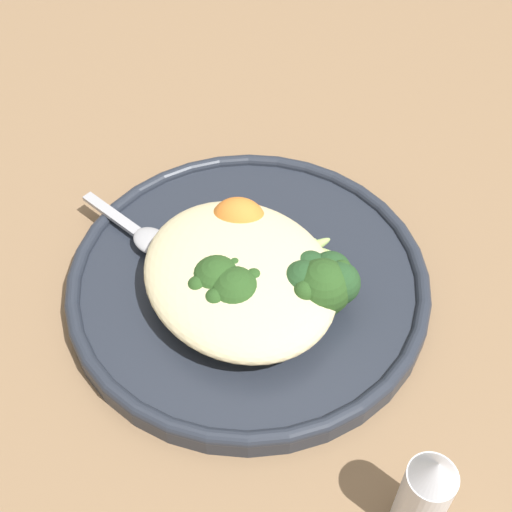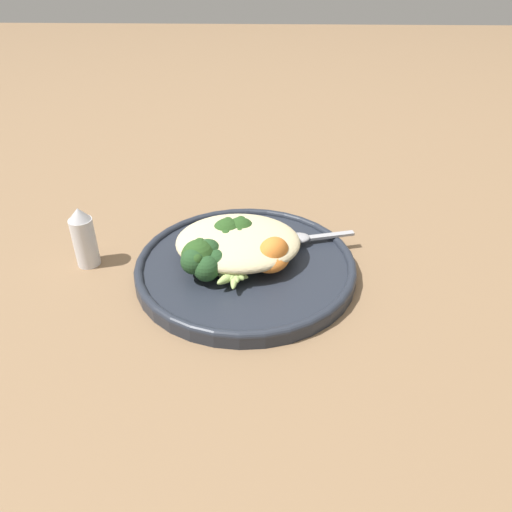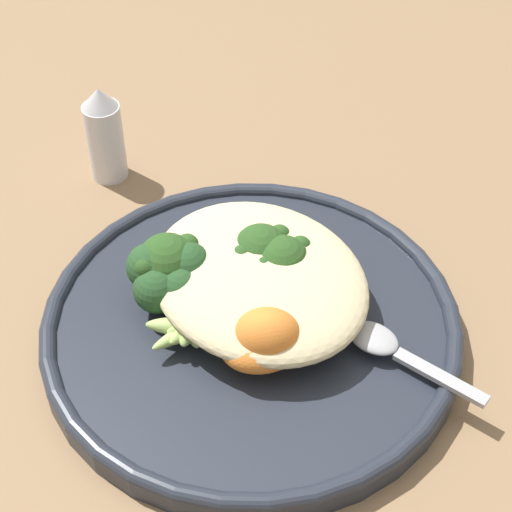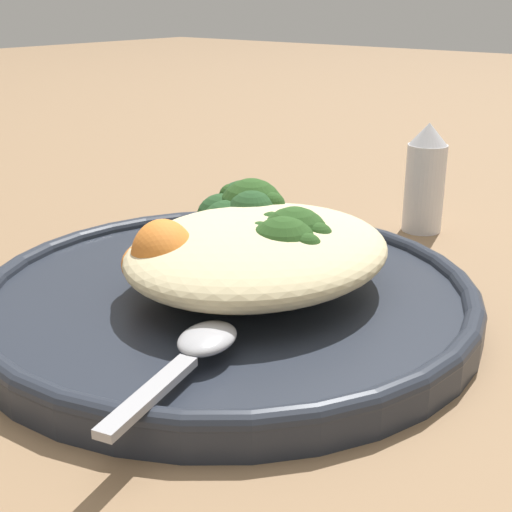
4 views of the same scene
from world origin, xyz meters
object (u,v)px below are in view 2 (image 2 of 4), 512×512
object	(u,v)px
spoon	(305,237)
broccoli_stalk_2	(240,238)
salt_shaker	(84,237)
kale_tuft	(204,260)
broccoli_stalk_5	(201,258)
broccoli_stalk_0	(262,256)
broccoli_stalk_3	(228,240)
sweet_potato_chunk_0	(273,253)
sweet_potato_chunk_1	(271,257)
quinoa_mound	(238,242)
broccoli_stalk_1	(247,252)
plate	(246,266)
broccoli_stalk_4	(211,251)

from	to	relation	value
spoon	broccoli_stalk_2	bearing A→B (deg)	-177.47
broccoli_stalk_2	salt_shaker	world-z (taller)	salt_shaker
kale_tuft	broccoli_stalk_5	bearing A→B (deg)	147.63
broccoli_stalk_0	broccoli_stalk_3	distance (m)	0.05
sweet_potato_chunk_0	sweet_potato_chunk_1	size ratio (longest dim) A/B	0.74
quinoa_mound	broccoli_stalk_3	world-z (taller)	broccoli_stalk_3
quinoa_mound	sweet_potato_chunk_0	world-z (taller)	sweet_potato_chunk_0
broccoli_stalk_5	sweet_potato_chunk_1	xyz separation A→B (m)	(0.09, 0.01, -0.01)
broccoli_stalk_1	broccoli_stalk_5	xyz separation A→B (m)	(-0.06, -0.03, 0.01)
broccoli_stalk_3	kale_tuft	xyz separation A→B (m)	(-0.03, -0.05, 0.00)
plate	broccoli_stalk_5	distance (m)	0.07
plate	broccoli_stalk_5	size ratio (longest dim) A/B	3.36
broccoli_stalk_3	broccoli_stalk_4	size ratio (longest dim) A/B	1.24
sweet_potato_chunk_0	kale_tuft	distance (m)	0.09
sweet_potato_chunk_0	sweet_potato_chunk_1	xyz separation A→B (m)	(-0.00, -0.00, -0.01)
broccoli_stalk_2	sweet_potato_chunk_1	xyz separation A→B (m)	(0.04, -0.04, -0.00)
broccoli_stalk_4	kale_tuft	distance (m)	0.03
sweet_potato_chunk_0	sweet_potato_chunk_1	world-z (taller)	sweet_potato_chunk_0
broccoli_stalk_5	sweet_potato_chunk_0	xyz separation A→B (m)	(0.09, 0.01, -0.00)
plate	spoon	bearing A→B (deg)	32.47
quinoa_mound	broccoli_stalk_0	world-z (taller)	quinoa_mound
broccoli_stalk_4	broccoli_stalk_5	bearing A→B (deg)	122.55
sweet_potato_chunk_1	kale_tuft	bearing A→B (deg)	-168.26
broccoli_stalk_2	broccoli_stalk_3	size ratio (longest dim) A/B	1.12
broccoli_stalk_0	broccoli_stalk_3	bearing A→B (deg)	102.48
broccoli_stalk_3	spoon	distance (m)	0.11
plate	broccoli_stalk_0	distance (m)	0.03
sweet_potato_chunk_1	plate	bearing A→B (deg)	155.47
plate	broccoli_stalk_0	size ratio (longest dim) A/B	2.90
broccoli_stalk_5	salt_shaker	size ratio (longest dim) A/B	1.01
broccoli_stalk_1	spoon	distance (m)	0.09
broccoli_stalk_3	broccoli_stalk_4	world-z (taller)	broccoli_stalk_3
broccoli_stalk_0	sweet_potato_chunk_1	size ratio (longest dim) A/B	1.66
broccoli_stalk_2	broccoli_stalk_5	distance (m)	0.07
plate	broccoli_stalk_1	bearing A→B (deg)	-7.38
broccoli_stalk_4	salt_shaker	distance (m)	0.17
sweet_potato_chunk_1	spoon	size ratio (longest dim) A/B	0.59
sweet_potato_chunk_0	kale_tuft	bearing A→B (deg)	-168.48
quinoa_mound	broccoli_stalk_1	size ratio (longest dim) A/B	1.75
quinoa_mound	sweet_potato_chunk_0	distance (m)	0.05
broccoli_stalk_5	kale_tuft	distance (m)	0.01
broccoli_stalk_5	sweet_potato_chunk_1	bearing A→B (deg)	-152.94
sweet_potato_chunk_0	spoon	xyz separation A→B (m)	(0.04, 0.07, -0.02)
broccoli_stalk_2	salt_shaker	xyz separation A→B (m)	(-0.21, -0.01, 0.00)
broccoli_stalk_1	plate	bearing A→B (deg)	99.57
broccoli_stalk_1	kale_tuft	size ratio (longest dim) A/B	1.58
broccoli_stalk_4	salt_shaker	size ratio (longest dim) A/B	1.10
broccoli_stalk_0	salt_shaker	bearing A→B (deg)	126.72
broccoli_stalk_5	kale_tuft	world-z (taller)	broccoli_stalk_5
plate	broccoli_stalk_1	size ratio (longest dim) A/B	3.10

